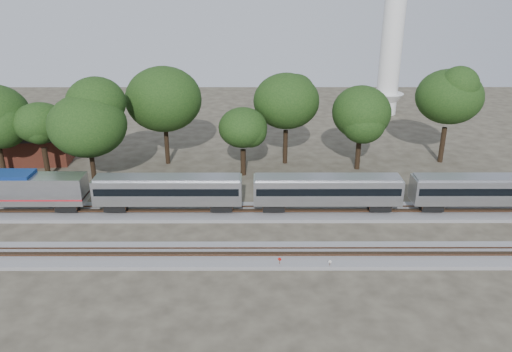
{
  "coord_description": "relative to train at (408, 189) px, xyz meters",
  "views": [
    {
      "loc": [
        1.97,
        -47.93,
        26.48
      ],
      "look_at": [
        2.08,
        5.0,
        5.29
      ],
      "focal_mm": 35.0,
      "sensor_mm": 36.0,
      "label": 1
    }
  ],
  "objects": [
    {
      "name": "track_far",
      "position": [
        -19.98,
        0.0,
        -2.99
      ],
      "size": [
        160.0,
        5.0,
        0.73
      ],
      "color": "slate",
      "rests_on": "ground"
    },
    {
      "name": "tree_4",
      "position": [
        -19.69,
        12.74,
        3.82
      ],
      "size": [
        7.16,
        7.16,
        10.09
      ],
      "color": "black",
      "rests_on": "ground"
    },
    {
      "name": "brick_building",
      "position": [
        -51.25,
        18.72,
        -0.77
      ],
      "size": [
        10.6,
        7.91,
        4.82
      ],
      "rotation": [
        0.0,
        0.0,
        0.08
      ],
      "color": "brown",
      "rests_on": "ground"
    },
    {
      "name": "tree_2",
      "position": [
        -39.58,
        8.06,
        5.5
      ],
      "size": [
        8.86,
        8.86,
        12.49
      ],
      "color": "black",
      "rests_on": "ground"
    },
    {
      "name": "switch_stand_red",
      "position": [
        -15.6,
        -11.88,
        -2.52
      ],
      "size": [
        0.33,
        0.15,
        1.07
      ],
      "rotation": [
        0.0,
        0.0,
        -0.36
      ],
      "color": "#512D19",
      "rests_on": "ground"
    },
    {
      "name": "switch_stand_white",
      "position": [
        -10.74,
        -12.22,
        -2.57
      ],
      "size": [
        0.31,
        0.07,
        0.98
      ],
      "rotation": [
        0.0,
        0.0,
        -0.13
      ],
      "color": "#512D19",
      "rests_on": "ground"
    },
    {
      "name": "tree_1",
      "position": [
        -47.43,
        12.02,
        4.72
      ],
      "size": [
        8.07,
        8.07,
        11.37
      ],
      "color": "black",
      "rests_on": "ground"
    },
    {
      "name": "train",
      "position": [
        0.0,
        0.0,
        0.0
      ],
      "size": [
        108.98,
        3.11,
        4.59
      ],
      "color": "#B6B8BD",
      "rests_on": "ground"
    },
    {
      "name": "tree_6",
      "position": [
        -2.88,
        15.13,
        5.35
      ],
      "size": [
        8.7,
        8.7,
        12.27
      ],
      "color": "black",
      "rests_on": "ground"
    },
    {
      "name": "switch_lever",
      "position": [
        -14.91,
        -11.48,
        -3.05
      ],
      "size": [
        0.57,
        0.46,
        0.3
      ],
      "primitive_type": "cube",
      "rotation": [
        0.0,
        0.0,
        0.37
      ],
      "color": "#512D19",
      "rests_on": "ground"
    },
    {
      "name": "tree_3",
      "position": [
        -31.29,
        17.49,
        6.72
      ],
      "size": [
        10.1,
        10.1,
        14.23
      ],
      "color": "black",
      "rests_on": "ground"
    },
    {
      "name": "track_near",
      "position": [
        -19.98,
        -10.0,
        -2.99
      ],
      "size": [
        160.0,
        5.0,
        0.73
      ],
      "color": "slate",
      "rests_on": "ground"
    },
    {
      "name": "ground",
      "position": [
        -19.98,
        -6.0,
        -3.2
      ],
      "size": [
        160.0,
        160.0,
        0.0
      ],
      "primitive_type": "plane",
      "color": "#383328",
      "rests_on": "ground"
    },
    {
      "name": "tree_7",
      "position": [
        10.48,
        18.07,
        6.93
      ],
      "size": [
        10.31,
        10.31,
        14.54
      ],
      "color": "black",
      "rests_on": "ground"
    },
    {
      "name": "tree_5",
      "position": [
        -13.42,
        17.63,
        6.4
      ],
      "size": [
        9.77,
        9.77,
        13.78
      ],
      "color": "black",
      "rests_on": "ground"
    }
  ]
}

